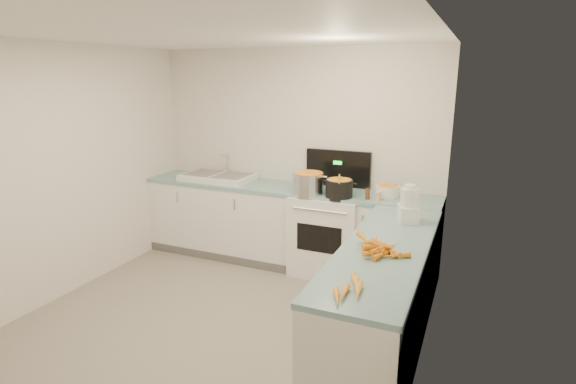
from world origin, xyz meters
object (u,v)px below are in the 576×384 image
at_px(steel_pot, 308,184).
at_px(extract_bottle, 368,194).
at_px(black_pot, 339,189).
at_px(stove, 329,231).
at_px(spice_jar, 378,197).
at_px(sink, 218,177).
at_px(food_processor, 409,206).
at_px(mixing_bowl, 387,191).

bearing_deg(steel_pot, extract_bottle, 1.57).
distance_m(steel_pot, black_pot, 0.35).
distance_m(black_pot, extract_bottle, 0.30).
relative_size(stove, spice_jar, 15.31).
height_order(sink, extract_bottle, sink).
xyz_separation_m(spice_jar, food_processor, (0.39, -0.58, 0.10)).
xyz_separation_m(black_pot, mixing_bowl, (0.47, 0.21, -0.02)).
bearing_deg(stove, mixing_bowl, 3.56).
bearing_deg(food_processor, extract_bottle, 130.53).
bearing_deg(black_pot, spice_jar, 1.68).
bearing_deg(spice_jar, black_pot, -178.32).
height_order(black_pot, extract_bottle, black_pot).
bearing_deg(mixing_bowl, sink, -179.36).
distance_m(sink, extract_bottle, 1.91).
distance_m(mixing_bowl, extract_bottle, 0.25).
distance_m(spice_jar, food_processor, 0.70).
bearing_deg(sink, food_processor, -17.18).
xyz_separation_m(stove, steel_pot, (-0.19, -0.16, 0.57)).
distance_m(steel_pot, mixing_bowl, 0.84).
height_order(stove, mixing_bowl, stove).
xyz_separation_m(stove, extract_bottle, (0.46, -0.14, 0.53)).
distance_m(stove, mixing_bowl, 0.82).
xyz_separation_m(sink, black_pot, (1.61, -0.18, 0.04)).
bearing_deg(black_pot, stove, 133.13).
distance_m(extract_bottle, food_processor, 0.78).
xyz_separation_m(steel_pot, mixing_bowl, (0.82, 0.20, -0.04)).
bearing_deg(food_processor, stove, 142.77).
relative_size(stove, food_processor, 4.06).
xyz_separation_m(black_pot, food_processor, (0.80, -0.56, 0.06)).
relative_size(stove, extract_bottle, 11.45).
bearing_deg(food_processor, sink, 162.82).
relative_size(sink, spice_jar, 9.68).
xyz_separation_m(mixing_bowl, extract_bottle, (-0.17, -0.18, -0.00)).
xyz_separation_m(black_pot, spice_jar, (0.42, 0.01, -0.04)).
xyz_separation_m(stove, food_processor, (0.96, -0.73, 0.61)).
bearing_deg(extract_bottle, stove, 162.91).
bearing_deg(stove, food_processor, -37.23).
distance_m(sink, food_processor, 2.53).
relative_size(sink, food_processor, 2.57).
height_order(black_pot, spice_jar, black_pot).
height_order(mixing_bowl, spice_jar, mixing_bowl).
relative_size(steel_pot, spice_jar, 3.83).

